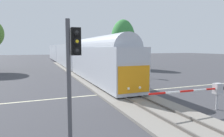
{
  "coord_description": "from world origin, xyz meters",
  "views": [
    {
      "loc": [
        -7.28,
        -16.38,
        4.16
      ],
      "look_at": [
        0.32,
        2.69,
        2.0
      ],
      "focal_mm": 31.66,
      "sensor_mm": 36.0,
      "label": 1
    }
  ],
  "objects_px": {
    "commuter_train": "(69,54)",
    "traffic_signal_far_side": "(130,52)",
    "oak_far_right": "(123,39)",
    "traffic_signal_near_left": "(73,67)",
    "crossing_gate_near": "(210,90)"
  },
  "relations": [
    {
      "from": "oak_far_right",
      "to": "traffic_signal_near_left",
      "type": "bearing_deg",
      "value": -118.06
    },
    {
      "from": "traffic_signal_far_side",
      "to": "oak_far_right",
      "type": "height_order",
      "value": "oak_far_right"
    },
    {
      "from": "crossing_gate_near",
      "to": "traffic_signal_far_side",
      "type": "relative_size",
      "value": 1.11
    },
    {
      "from": "commuter_train",
      "to": "traffic_signal_far_side",
      "type": "height_order",
      "value": "commuter_train"
    },
    {
      "from": "commuter_train",
      "to": "traffic_signal_far_side",
      "type": "bearing_deg",
      "value": -72.13
    },
    {
      "from": "crossing_gate_near",
      "to": "traffic_signal_near_left",
      "type": "xyz_separation_m",
      "value": [
        -9.41,
        -2.28,
        2.08
      ]
    },
    {
      "from": "crossing_gate_near",
      "to": "traffic_signal_far_side",
      "type": "distance_m",
      "value": 16.73
    },
    {
      "from": "commuter_train",
      "to": "traffic_signal_far_side",
      "type": "distance_m",
      "value": 18.93
    },
    {
      "from": "traffic_signal_near_left",
      "to": "commuter_train",
      "type": "bearing_deg",
      "value": 80.76
    },
    {
      "from": "commuter_train",
      "to": "crossing_gate_near",
      "type": "xyz_separation_m",
      "value": [
        3.44,
        -34.42,
        -1.34
      ]
    },
    {
      "from": "traffic_signal_near_left",
      "to": "traffic_signal_far_side",
      "type": "distance_m",
      "value": 22.1
    },
    {
      "from": "commuter_train",
      "to": "traffic_signal_near_left",
      "type": "bearing_deg",
      "value": -99.24
    },
    {
      "from": "traffic_signal_near_left",
      "to": "traffic_signal_far_side",
      "type": "xyz_separation_m",
      "value": [
        11.77,
        18.7,
        0.08
      ]
    },
    {
      "from": "oak_far_right",
      "to": "commuter_train",
      "type": "bearing_deg",
      "value": 141.92
    },
    {
      "from": "crossing_gate_near",
      "to": "traffic_signal_near_left",
      "type": "height_order",
      "value": "traffic_signal_near_left"
    }
  ]
}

